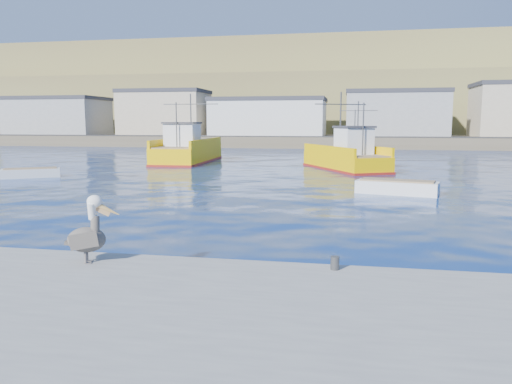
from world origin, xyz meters
TOP-DOWN VIEW (x-y plane):
  - ground at (0.00, 0.00)m, footprint 260.00×260.00m
  - dock_bollards at (0.60, -3.40)m, footprint 36.20×0.20m
  - far_shore at (0.00, 109.20)m, footprint 200.00×81.00m
  - trawler_yellow_a at (-12.06, 31.15)m, footprint 5.45×12.07m
  - trawler_yellow_b at (2.96, 26.21)m, footprint 7.41×10.07m
  - boat_orange at (3.83, 38.97)m, footprint 4.01×7.94m
  - skiff_left at (-18.37, 16.28)m, footprint 3.85×3.09m
  - skiff_mid at (5.75, 12.81)m, footprint 4.43×2.47m
  - pelican at (-2.73, -3.89)m, footprint 1.28×0.80m

SIDE VIEW (x-z plane):
  - ground at x=0.00m, z-range 0.00..0.00m
  - skiff_left at x=-18.37m, z-range -0.15..0.66m
  - skiff_mid at x=5.75m, z-range -0.16..0.75m
  - dock_bollards at x=0.60m, z-range 0.50..0.80m
  - trawler_yellow_b at x=2.96m, z-range -2.20..4.10m
  - boat_orange at x=3.83m, z-range -2.00..4.00m
  - trawler_yellow_a at x=-12.06m, z-range -2.22..4.37m
  - pelican at x=-2.73m, z-range 0.38..1.99m
  - far_shore at x=0.00m, z-range -3.02..20.98m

